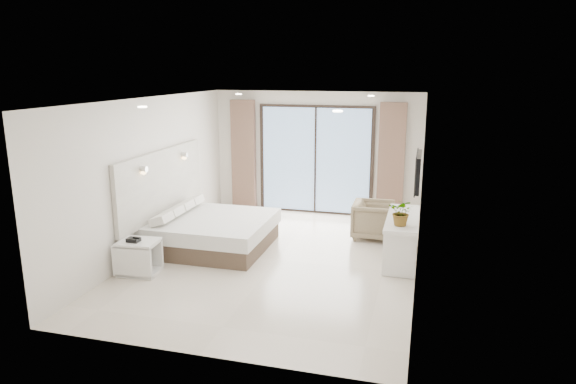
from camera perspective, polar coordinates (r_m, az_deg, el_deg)
name	(u,v)px	position (r m, az deg, el deg)	size (l,w,h in m)	color
ground	(277,260)	(8.81, -1.27, -7.55)	(6.20, 6.20, 0.00)	beige
room_shell	(278,160)	(9.17, -1.12, 3.57)	(4.62, 6.22, 2.72)	silver
bed	(212,232)	(9.40, -8.43, -4.41)	(2.01, 1.91, 0.70)	brown
nightstand	(139,257)	(8.49, -16.19, -6.98)	(0.64, 0.54, 0.54)	white
phone	(134,240)	(8.36, -16.79, -5.11)	(0.19, 0.15, 0.06)	black
console_desk	(402,229)	(8.80, 12.58, -3.99)	(0.52, 1.67, 0.77)	white
plant	(402,215)	(8.22, 12.54, -2.53)	(0.39, 0.44, 0.34)	#33662D
armchair	(373,218)	(9.94, 9.47, -2.88)	(0.76, 0.71, 0.78)	#867857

